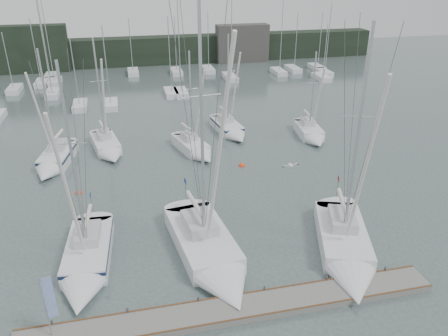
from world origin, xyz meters
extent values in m
plane|color=#475754|center=(0.00, 0.00, 0.00)|extent=(160.00, 160.00, 0.00)
cube|color=slate|center=(0.00, -5.00, 0.20)|extent=(24.00, 2.00, 0.40)
cube|color=black|center=(0.00, 62.00, 2.50)|extent=(90.00, 4.00, 5.00)
cube|color=black|center=(-20.00, 60.00, 4.00)|extent=(12.00, 3.00, 8.00)
cube|color=#403D3A|center=(18.00, 60.00, 3.50)|extent=(10.00, 3.00, 7.00)
cube|color=silver|center=(9.89, 53.15, 0.35)|extent=(1.80, 4.50, 0.90)
cylinder|color=#ACB0B5|center=(9.89, 52.65, 5.47)|extent=(0.12, 0.12, 9.34)
cube|color=silver|center=(-17.76, 50.00, 0.35)|extent=(1.80, 4.50, 0.90)
cylinder|color=#ACB0B5|center=(-17.76, 49.50, 5.53)|extent=(0.12, 0.12, 9.46)
cube|color=silver|center=(-21.23, 46.92, 0.35)|extent=(1.80, 4.50, 0.90)
cylinder|color=#ACB0B5|center=(-21.23, 46.42, 4.82)|extent=(0.12, 0.12, 8.03)
cube|color=silver|center=(-6.98, 35.71, 0.35)|extent=(1.80, 4.50, 0.90)
cylinder|color=#ACB0B5|center=(-6.98, 35.21, 5.79)|extent=(0.12, 0.12, 9.97)
cube|color=silver|center=(-16.84, 54.02, 0.35)|extent=(1.80, 4.50, 0.90)
cylinder|color=#ACB0B5|center=(-16.84, 53.52, 6.92)|extent=(0.12, 0.12, 12.24)
cube|color=silver|center=(1.68, 39.63, 0.35)|extent=(1.80, 4.50, 0.90)
cylinder|color=#ACB0B5|center=(1.68, 39.13, 6.02)|extent=(0.12, 0.12, 10.44)
cube|color=silver|center=(3.05, 39.35, 0.35)|extent=(1.80, 4.50, 0.90)
cylinder|color=#ACB0B5|center=(3.05, 38.85, 7.47)|extent=(0.12, 0.12, 13.33)
cube|color=silver|center=(29.49, 50.38, 0.35)|extent=(1.80, 4.50, 0.90)
cylinder|color=#ACB0B5|center=(29.49, 49.88, 5.41)|extent=(0.12, 0.12, 9.22)
cube|color=silver|center=(27.24, 43.36, 0.35)|extent=(1.80, 4.50, 0.90)
cylinder|color=#ACB0B5|center=(27.24, 42.86, 4.93)|extent=(0.12, 0.12, 8.27)
cube|color=silver|center=(-11.04, 36.19, 0.35)|extent=(1.80, 4.50, 0.90)
cylinder|color=#ACB0B5|center=(-11.04, 35.69, 5.01)|extent=(0.12, 0.12, 8.42)
cube|color=silver|center=(24.84, 50.07, 0.35)|extent=(1.80, 4.50, 0.90)
cylinder|color=#ACB0B5|center=(24.84, 49.57, 5.39)|extent=(0.12, 0.12, 9.19)
cube|color=silver|center=(21.58, 48.70, 0.35)|extent=(1.80, 4.50, 0.90)
cylinder|color=#ACB0B5|center=(21.58, 48.20, 7.13)|extent=(0.12, 0.12, 12.65)
cube|color=silver|center=(12.38, 46.54, 0.35)|extent=(1.80, 4.50, 0.90)
cylinder|color=#ACB0B5|center=(12.38, 46.04, 7.01)|extent=(0.12, 0.12, 12.42)
cube|color=silver|center=(-15.75, 50.26, 0.35)|extent=(1.80, 4.50, 0.90)
cylinder|color=#ACB0B5|center=(-15.75, 49.76, 7.22)|extent=(0.12, 0.12, 12.85)
cube|color=silver|center=(29.07, 46.47, 0.35)|extent=(1.80, 4.50, 0.90)
cylinder|color=#ACB0B5|center=(29.07, 45.97, 6.33)|extent=(0.12, 0.12, 11.05)
cube|color=silver|center=(-15.28, 43.14, 0.35)|extent=(1.80, 4.50, 0.90)
cylinder|color=#ACB0B5|center=(-15.28, 42.64, 7.27)|extent=(0.12, 0.12, 12.95)
cube|color=silver|center=(4.17, 52.89, 0.35)|extent=(1.80, 4.50, 0.90)
cylinder|color=#ACB0B5|center=(4.17, 52.39, 5.24)|extent=(0.12, 0.12, 8.87)
cube|color=silver|center=(-3.25, 54.20, 0.35)|extent=(1.80, 4.50, 0.90)
cylinder|color=#ACB0B5|center=(-3.25, 53.70, 5.11)|extent=(0.12, 0.12, 8.62)
cube|color=silver|center=(-8.34, 2.23, 0.44)|extent=(3.24, 6.58, 1.45)
cone|color=silver|center=(-8.66, -2.33, 0.44)|extent=(2.99, 2.93, 2.80)
cube|color=#BBBBC0|center=(-8.31, 2.72, 1.50)|extent=(1.72, 2.66, 0.68)
cylinder|color=#ACB0B5|center=(-8.37, 1.78, 7.24)|extent=(0.17, 0.17, 12.16)
cylinder|color=silver|center=(-8.25, 3.51, 2.37)|extent=(0.49, 3.14, 0.27)
cube|color=#101E3D|center=(-8.34, 2.23, 0.92)|extent=(3.26, 6.60, 0.24)
cube|color=navy|center=(-8.11, 5.62, 2.90)|extent=(0.06, 0.52, 0.35)
cube|color=silver|center=(-0.73, 1.53, 0.49)|extent=(4.40, 7.96, 1.64)
cone|color=silver|center=(-0.07, -3.85, 0.49)|extent=(3.87, 3.65, 3.50)
cube|color=#BBBBC0|center=(-0.80, 2.07, 1.69)|extent=(2.28, 3.25, 0.76)
cylinder|color=#ACB0B5|center=(-0.66, 0.99, 9.43)|extent=(0.20, 0.20, 16.23)
cylinder|color=silver|center=(-0.92, 3.04, 2.68)|extent=(0.76, 3.71, 0.31)
cube|color=navy|center=(-1.22, 5.51, 3.28)|extent=(0.09, 0.59, 0.39)
cube|color=silver|center=(8.97, -0.17, 0.48)|extent=(5.31, 7.84, 1.59)
cone|color=silver|center=(7.33, -5.05, 0.48)|extent=(4.00, 3.94, 3.18)
cube|color=#BBBBC0|center=(9.14, 0.33, 1.64)|extent=(2.58, 3.29, 0.74)
cylinder|color=#ACB0B5|center=(8.80, -0.66, 8.22)|extent=(0.19, 0.19, 13.89)
cylinder|color=silver|center=(9.43, 1.19, 2.60)|extent=(1.40, 3.43, 0.30)
cube|color=maroon|center=(10.18, 3.44, 3.18)|extent=(0.20, 0.55, 0.38)
cube|color=silver|center=(-12.03, 18.86, 0.45)|extent=(3.45, 5.84, 1.51)
cone|color=silver|center=(-12.73, 15.01, 0.45)|extent=(2.89, 2.76, 2.52)
cube|color=#BBBBC0|center=(-11.94, 19.35, 1.56)|extent=(1.75, 2.40, 0.70)
cylinder|color=#ACB0B5|center=(-12.10, 18.47, 6.17)|extent=(0.18, 0.18, 9.92)
cylinder|color=silver|center=(-11.83, 19.93, 2.47)|extent=(0.76, 2.68, 0.28)
cube|color=#101E3D|center=(-12.03, 18.86, 0.96)|extent=(3.48, 5.86, 0.25)
cube|color=silver|center=(-7.49, 21.20, 0.43)|extent=(3.35, 5.59, 1.42)
cone|color=silver|center=(-6.76, 17.54, 0.43)|extent=(2.76, 2.66, 2.37)
cube|color=#BBBBC0|center=(-7.59, 21.67, 1.47)|extent=(1.69, 2.31, 0.66)
cylinder|color=#ACB0B5|center=(-7.42, 20.84, 6.33)|extent=(0.17, 0.17, 10.39)
cylinder|color=silver|center=(-7.70, 22.23, 2.32)|extent=(0.76, 2.56, 0.27)
cube|color=silver|center=(1.25, 18.74, 0.42)|extent=(3.47, 5.27, 1.40)
cone|color=silver|center=(2.18, 15.41, 0.42)|extent=(2.72, 2.60, 2.24)
cube|color=#BBBBC0|center=(1.12, 19.19, 1.45)|extent=(1.71, 2.20, 0.65)
cylinder|color=#ACB0B5|center=(1.34, 18.41, 5.74)|extent=(0.17, 0.17, 9.24)
cylinder|color=silver|center=(0.99, 19.67, 2.29)|extent=(0.89, 2.35, 0.26)
cube|color=silver|center=(6.27, 23.55, 0.41)|extent=(3.00, 5.52, 1.36)
cone|color=silver|center=(6.74, 19.82, 0.41)|extent=(2.62, 2.53, 2.36)
cube|color=#BBBBC0|center=(6.21, 24.00, 1.41)|extent=(1.55, 2.25, 0.64)
cylinder|color=#ACB0B5|center=(6.32, 23.18, 6.07)|extent=(0.16, 0.16, 9.95)
cylinder|color=silver|center=(6.14, 24.59, 2.22)|extent=(0.57, 2.58, 0.25)
cube|color=#101E3D|center=(6.27, 23.55, 0.86)|extent=(3.02, 5.54, 0.23)
cube|color=silver|center=(15.00, 20.02, 0.42)|extent=(2.85, 4.93, 1.41)
cone|color=silver|center=(14.62, 16.68, 0.42)|extent=(2.55, 2.26, 2.35)
cube|color=#BBBBC0|center=(15.05, 20.48, 1.45)|extent=(1.49, 2.01, 0.66)
cylinder|color=#ACB0B5|center=(14.96, 19.68, 5.31)|extent=(0.17, 0.17, 8.36)
cylinder|color=silver|center=(15.10, 20.95, 2.30)|extent=(0.52, 2.31, 0.26)
sphere|color=#FA4016|center=(5.46, 13.76, 0.00)|extent=(0.62, 0.62, 0.62)
sphere|color=#FA4016|center=(-9.73, 11.61, 0.00)|extent=(0.55, 0.55, 0.55)
cylinder|color=#ACB0B5|center=(-9.92, -4.84, 2.30)|extent=(0.07, 0.07, 3.81)
cube|color=blue|center=(-9.64, -4.77, 2.85)|extent=(0.50, 0.14, 2.54)
ellipsoid|color=white|center=(3.76, -2.46, 7.72)|extent=(0.28, 0.46, 0.19)
cube|color=#95979D|center=(3.49, -2.50, 7.74)|extent=(0.45, 0.20, 0.11)
cube|color=#95979D|center=(4.03, -2.42, 7.74)|extent=(0.45, 0.20, 0.11)
camera|label=1|loc=(-4.93, -23.25, 18.21)|focal=35.00mm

